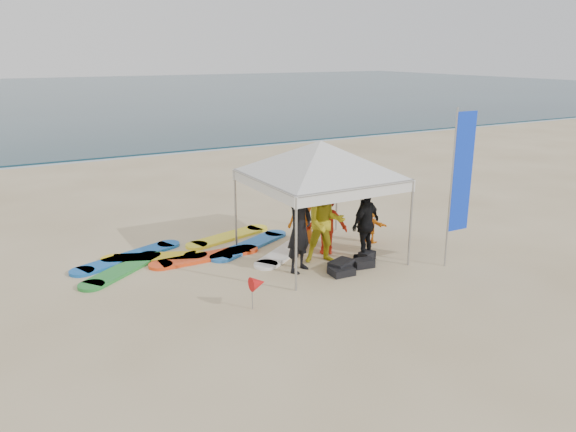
# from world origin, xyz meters

# --- Properties ---
(ground) EXTENTS (120.00, 120.00, 0.00)m
(ground) POSITION_xyz_m (0.00, 0.00, 0.00)
(ground) COLOR beige
(ground) RESTS_ON ground
(ocean) EXTENTS (160.00, 84.00, 0.08)m
(ocean) POSITION_xyz_m (0.00, 60.00, 0.04)
(ocean) COLOR #0C2633
(ocean) RESTS_ON ground
(shoreline_foam) EXTENTS (160.00, 1.20, 0.01)m
(shoreline_foam) POSITION_xyz_m (0.00, 18.20, 0.00)
(shoreline_foam) COLOR silver
(shoreline_foam) RESTS_ON ground
(person_black_a) EXTENTS (0.85, 0.76, 1.96)m
(person_black_a) POSITION_xyz_m (0.14, 2.33, 0.98)
(person_black_a) COLOR black
(person_black_a) RESTS_ON ground
(person_yellow) EXTENTS (1.09, 0.97, 1.87)m
(person_yellow) POSITION_xyz_m (0.91, 2.51, 0.93)
(person_yellow) COLOR gold
(person_yellow) RESTS_ON ground
(person_orange_a) EXTENTS (1.16, 0.95, 1.56)m
(person_orange_a) POSITION_xyz_m (1.27, 3.01, 0.78)
(person_orange_a) COLOR red
(person_orange_a) RESTS_ON ground
(person_black_b) EXTENTS (1.07, 0.73, 1.68)m
(person_black_b) POSITION_xyz_m (1.84, 2.26, 0.84)
(person_black_b) COLOR black
(person_black_b) RESTS_ON ground
(person_orange_b) EXTENTS (0.96, 0.82, 1.66)m
(person_orange_b) POSITION_xyz_m (1.04, 3.77, 0.83)
(person_orange_b) COLOR #D26512
(person_orange_b) RESTS_ON ground
(person_seated) EXTENTS (0.53, 0.87, 0.90)m
(person_seated) POSITION_xyz_m (2.66, 3.13, 0.45)
(person_seated) COLOR orange
(person_seated) RESTS_ON ground
(canopy_tent) EXTENTS (4.13, 4.13, 3.11)m
(canopy_tent) POSITION_xyz_m (1.00, 2.90, 2.71)
(canopy_tent) COLOR #A5A5A8
(canopy_tent) RESTS_ON ground
(feather_flag) EXTENTS (0.59, 0.04, 3.52)m
(feather_flag) POSITION_xyz_m (3.40, 1.00, 2.07)
(feather_flag) COLOR #A5A5A8
(feather_flag) RESTS_ON ground
(marker_pennant) EXTENTS (0.28, 0.28, 0.64)m
(marker_pennant) POSITION_xyz_m (-1.47, 1.10, 0.49)
(marker_pennant) COLOR #A5A5A8
(marker_pennant) RESTS_ON ground
(gear_pile) EXTENTS (1.49, 0.85, 0.22)m
(gear_pile) POSITION_xyz_m (1.17, 1.87, 0.10)
(gear_pile) COLOR black
(gear_pile) RESTS_ON ground
(surfboard_spread) EXTENTS (5.62, 3.00, 0.07)m
(surfboard_spread) POSITION_xyz_m (-1.44, 4.38, 0.04)
(surfboard_spread) COLOR blue
(surfboard_spread) RESTS_ON ground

